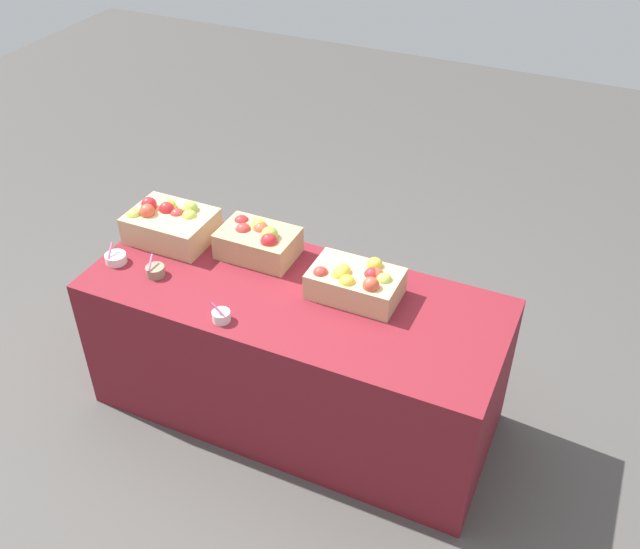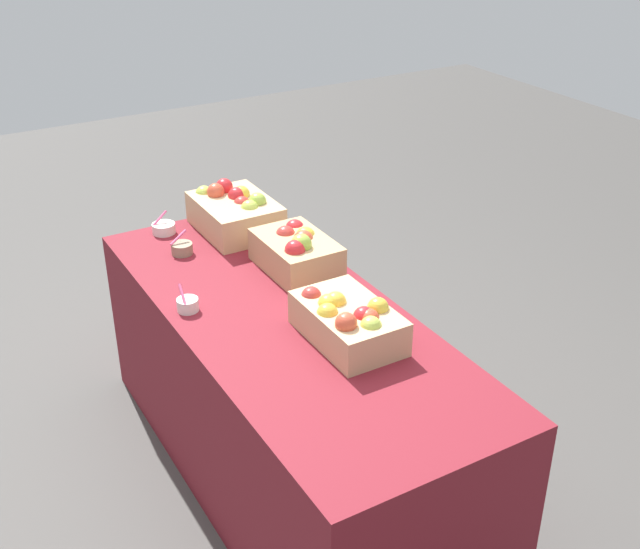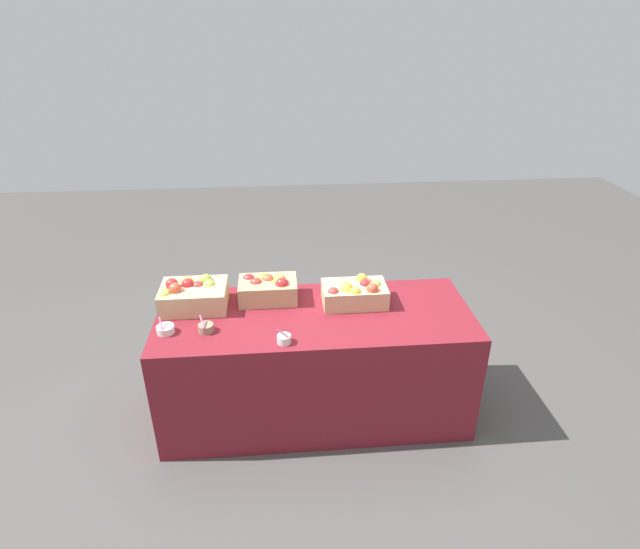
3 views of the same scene
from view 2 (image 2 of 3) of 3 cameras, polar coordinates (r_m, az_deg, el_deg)
The scene contains 8 objects.
ground_plane at distance 3.31m, azimuth -2.18°, elevation -13.84°, with size 10.00×10.00×0.00m, color #474442.
table at distance 3.07m, azimuth -2.31°, elevation -8.70°, with size 1.90×0.76×0.74m, color maroon.
apple_crate_left at distance 3.48m, azimuth -6.05°, elevation 4.43°, with size 0.40×0.30×0.19m.
apple_crate_middle at distance 3.13m, azimuth -1.68°, elevation 1.69°, with size 0.36×0.24×0.18m.
apple_crate_right at distance 2.68m, azimuth 1.99°, elevation -3.29°, with size 0.39×0.24×0.17m.
sample_bowl_near at distance 3.51m, azimuth -11.03°, elevation 3.25°, with size 0.10×0.10×0.09m.
sample_bowl_mid at distance 2.91m, azimuth -9.38°, elevation -2.11°, with size 0.08×0.08×0.10m.
sample_bowl_far at distance 3.32m, azimuth -9.77°, elevation 1.85°, with size 0.09×0.09×0.09m.
Camera 2 is at (2.19, -1.13, 2.21)m, focal length 45.10 mm.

